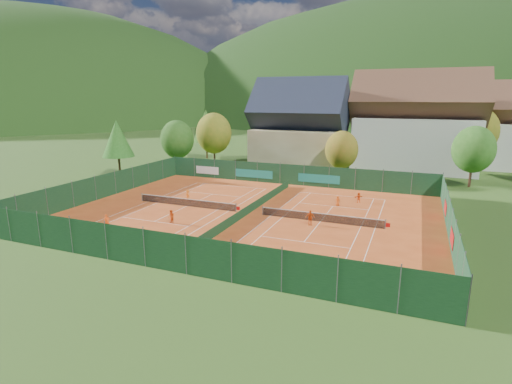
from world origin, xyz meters
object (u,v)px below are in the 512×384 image
(player_left_mid, at_px, (171,217))
(player_right_near, at_px, (310,218))
(player_right_far_a, at_px, (338,201))
(chalet, at_px, (299,131))
(player_left_far, at_px, (188,195))
(ball_hopper, at_px, (320,259))
(player_right_far_b, at_px, (359,197))
(player_left_near, at_px, (107,221))
(hotel_block_a, at_px, (415,127))
(hotel_block_b, at_px, (499,131))

(player_left_mid, bearing_deg, player_right_near, 38.99)
(player_right_far_a, bearing_deg, chalet, -81.32)
(player_left_far, relative_size, player_right_far_a, 1.12)
(chalet, height_order, player_right_far_a, chalet)
(ball_hopper, bearing_deg, player_right_far_b, 89.91)
(player_left_far, bearing_deg, player_left_mid, 134.57)
(chalet, relative_size, player_left_near, 11.48)
(player_left_far, bearing_deg, player_right_far_a, -142.85)
(player_right_far_a, height_order, player_right_far_b, player_right_far_b)
(player_right_near, bearing_deg, player_left_mid, 177.29)
(ball_hopper, distance_m, player_right_far_b, 20.21)
(player_right_far_b, bearing_deg, player_right_near, 34.77)
(ball_hopper, xyz_separation_m, player_left_mid, (-16.48, 4.67, 0.16))
(chalet, distance_m, player_right_near, 33.62)
(ball_hopper, height_order, player_right_near, player_right_near)
(hotel_block_a, distance_m, player_left_mid, 48.09)
(player_right_near, bearing_deg, player_left_near, -177.85)
(ball_hopper, relative_size, player_right_far_b, 0.62)
(ball_hopper, distance_m, player_left_near, 21.55)
(player_right_near, height_order, player_right_far_a, player_right_near)
(hotel_block_a, height_order, hotel_block_b, hotel_block_a)
(chalet, xyz_separation_m, hotel_block_b, (33.00, 14.00, -0.01))
(player_left_near, distance_m, player_right_far_b, 28.85)
(hotel_block_a, height_order, player_left_far, hotel_block_a)
(player_left_mid, bearing_deg, player_right_far_b, 62.35)
(player_right_far_a, bearing_deg, player_right_near, 63.98)
(ball_hopper, bearing_deg, player_right_far_a, 96.58)
(hotel_block_b, relative_size, player_left_far, 12.88)
(player_right_far_a, bearing_deg, player_left_mid, 24.49)
(chalet, bearing_deg, player_left_far, -102.91)
(player_left_near, distance_m, player_right_near, 20.11)
(ball_hopper, distance_m, player_left_mid, 17.13)
(player_left_far, xyz_separation_m, player_right_far_b, (19.88, 6.84, -0.02))
(player_left_mid, bearing_deg, player_right_far_a, 61.22)
(hotel_block_b, distance_m, ball_hopper, 58.60)
(hotel_block_a, xyz_separation_m, player_right_near, (-8.74, -37.48, -6.59))
(player_left_near, distance_m, player_right_far_a, 25.65)
(chalet, xyz_separation_m, player_left_mid, (-2.95, -36.26, -5.91))
(player_left_near, height_order, player_right_far_a, player_left_near)
(chalet, distance_m, ball_hopper, 43.54)
(hotel_block_a, height_order, player_right_far_b, hotel_block_a)
(player_left_far, distance_m, player_right_far_a, 18.32)
(ball_hopper, height_order, player_left_near, player_left_near)
(chalet, distance_m, player_left_mid, 36.86)
(chalet, bearing_deg, player_right_near, -71.95)
(player_left_near, xyz_separation_m, player_left_mid, (5.05, 3.64, 0.01))
(ball_hopper, xyz_separation_m, player_left_far, (-19.84, 13.36, 0.12))
(player_right_far_a, bearing_deg, player_left_near, 22.95)
(hotel_block_a, xyz_separation_m, player_right_far_b, (-5.44, -26.73, -6.73))
(player_right_near, distance_m, player_right_far_a, 8.36)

